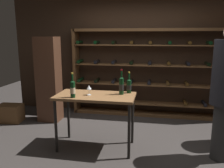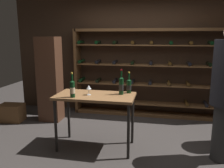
% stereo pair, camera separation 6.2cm
% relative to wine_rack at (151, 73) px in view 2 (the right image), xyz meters
% --- Properties ---
extents(ground_plane, '(9.73, 9.73, 0.00)m').
position_rel_wine_rack_xyz_m(ground_plane, '(-0.35, -1.66, -0.97)').
color(ground_plane, '#383330').
extents(back_wall, '(5.77, 0.10, 2.90)m').
position_rel_wine_rack_xyz_m(back_wall, '(-0.35, 0.21, 0.48)').
color(back_wall, '#3D2B1E').
rests_on(back_wall, ground).
extents(wine_rack, '(3.44, 0.32, 1.93)m').
position_rel_wine_rack_xyz_m(wine_rack, '(0.00, 0.00, 0.00)').
color(wine_rack, brown).
rests_on(wine_rack, ground).
extents(tasting_table, '(1.22, 0.63, 0.87)m').
position_rel_wine_rack_xyz_m(tasting_table, '(-0.78, -1.74, -0.19)').
color(tasting_table, brown).
rests_on(tasting_table, ground).
extents(wine_crate, '(0.51, 0.38, 0.36)m').
position_rel_wine_rack_xyz_m(wine_crate, '(-2.84, -0.95, -0.79)').
color(wine_crate, brown).
rests_on(wine_crate, ground).
extents(display_cabinet, '(0.44, 0.36, 1.76)m').
position_rel_wine_rack_xyz_m(display_cabinet, '(-2.05, -0.70, -0.09)').
color(display_cabinet, '#4C2D1E').
rests_on(display_cabinet, ground).
extents(wine_bottle_gold_foil, '(0.08, 0.08, 0.34)m').
position_rel_wine_rack_xyz_m(wine_bottle_gold_foil, '(-0.29, -1.51, 0.02)').
color(wine_bottle_gold_foil, black).
rests_on(wine_bottle_gold_foil, tasting_table).
extents(wine_bottle_green_slim, '(0.08, 0.08, 0.37)m').
position_rel_wine_rack_xyz_m(wine_bottle_green_slim, '(-1.07, -1.94, 0.04)').
color(wine_bottle_green_slim, black).
rests_on(wine_bottle_green_slim, tasting_table).
extents(wine_bottle_amber_reserve, '(0.08, 0.08, 0.39)m').
position_rel_wine_rack_xyz_m(wine_bottle_amber_reserve, '(-0.39, -1.63, 0.05)').
color(wine_bottle_amber_reserve, black).
rests_on(wine_bottle_amber_reserve, tasting_table).
extents(wine_glass_stemmed_left, '(0.08, 0.08, 0.16)m').
position_rel_wine_rack_xyz_m(wine_glass_stemmed_left, '(-0.88, -1.76, 0.02)').
color(wine_glass_stemmed_left, silver).
rests_on(wine_glass_stemmed_left, tasting_table).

